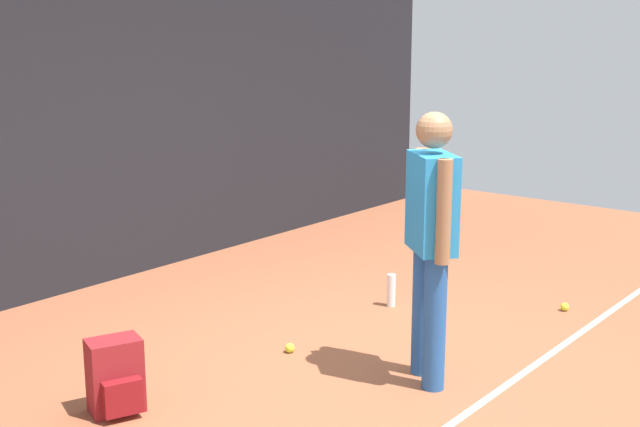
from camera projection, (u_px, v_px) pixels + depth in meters
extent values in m
plane|color=#9E5638|center=(368.00, 372.00, 5.38)|extent=(12.00, 12.00, 0.00)
cube|color=black|center=(78.00, 114.00, 6.90)|extent=(10.00, 0.10, 2.98)
cube|color=white|center=(477.00, 406.00, 4.89)|extent=(9.00, 0.05, 0.00)
cylinder|color=#2659A5|center=(423.00, 310.00, 5.28)|extent=(0.14, 0.14, 0.85)
cylinder|color=#2659A5|center=(435.00, 323.00, 5.05)|extent=(0.14, 0.14, 0.85)
cube|color=#268CD8|center=(432.00, 203.00, 5.01)|extent=(0.43, 0.45, 0.60)
sphere|color=#9E704C|center=(434.00, 130.00, 4.91)|extent=(0.22, 0.22, 0.22)
cylinder|color=#9E704C|center=(421.00, 197.00, 5.22)|extent=(0.09, 0.09, 0.62)
cylinder|color=#9E704C|center=(444.00, 212.00, 4.80)|extent=(0.09, 0.09, 0.62)
cube|color=maroon|center=(115.00, 375.00, 4.79)|extent=(0.35, 0.30, 0.44)
cube|color=maroon|center=(123.00, 397.00, 4.69)|extent=(0.23, 0.16, 0.20)
sphere|color=#CCE033|center=(565.00, 307.00, 6.55)|extent=(0.07, 0.07, 0.07)
sphere|color=#CCE033|center=(290.00, 348.00, 5.70)|extent=(0.07, 0.07, 0.07)
cylinder|color=white|center=(391.00, 290.00, 6.64)|extent=(0.07, 0.07, 0.26)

